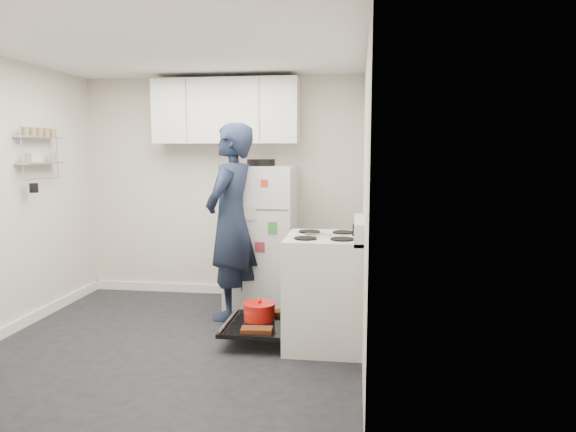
# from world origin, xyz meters

# --- Properties ---
(room) EXTENTS (3.21, 3.21, 2.51)m
(room) POSITION_xyz_m (-0.03, 0.03, 1.21)
(room) COLOR black
(room) RESTS_ON ground
(electric_range) EXTENTS (0.66, 0.76, 1.10)m
(electric_range) POSITION_xyz_m (1.26, 0.15, 0.47)
(electric_range) COLOR silver
(electric_range) RESTS_ON ground
(open_oven_door) EXTENTS (0.55, 0.70, 0.23)m
(open_oven_door) POSITION_xyz_m (0.68, 0.19, 0.19)
(open_oven_door) COLOR black
(open_oven_door) RESTS_ON ground
(refrigerator) EXTENTS (0.72, 0.74, 1.58)m
(refrigerator) POSITION_xyz_m (0.52, 1.25, 0.76)
(refrigerator) COLOR silver
(refrigerator) RESTS_ON ground
(upper_cabinets) EXTENTS (1.60, 0.33, 0.70)m
(upper_cabinets) POSITION_xyz_m (0.10, 1.43, 2.10)
(upper_cabinets) COLOR silver
(upper_cabinets) RESTS_ON room
(wall_shelf_rack) EXTENTS (0.14, 0.60, 0.61)m
(wall_shelf_rack) POSITION_xyz_m (-1.52, 0.49, 1.68)
(wall_shelf_rack) COLOR #B2B2B7
(wall_shelf_rack) RESTS_ON room
(person) EXTENTS (0.60, 0.79, 1.94)m
(person) POSITION_xyz_m (0.30, 0.78, 0.97)
(person) COLOR #182136
(person) RESTS_ON ground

